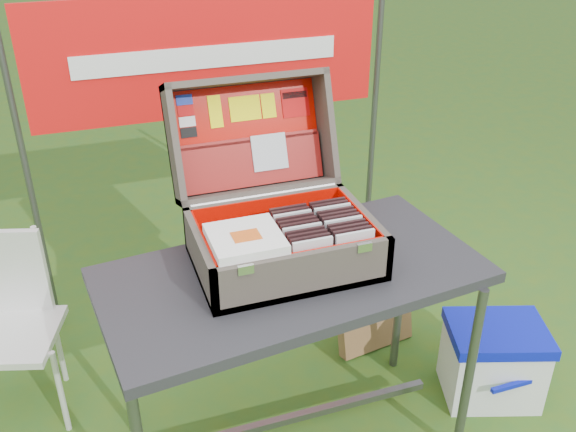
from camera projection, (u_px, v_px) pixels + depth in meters
name	position (u px, v px, depth m)	size (l,w,h in m)	color
table	(292.00, 362.00, 2.41)	(1.32, 0.66, 0.82)	#272729
table_top	(292.00, 275.00, 2.22)	(1.32, 0.66, 0.04)	#272729
table_leg_fr	(469.00, 377.00, 2.37)	(0.04, 0.04, 0.78)	#59595B
table_leg_bl	(123.00, 355.00, 2.47)	(0.04, 0.04, 0.78)	#59595B
table_leg_br	(400.00, 296.00, 2.81)	(0.04, 0.04, 0.78)	#59595B
table_brace	(292.00, 418.00, 2.55)	(1.17, 0.03, 0.03)	#59595B
suitcase	(278.00, 187.00, 2.17)	(0.61, 0.60, 0.54)	brown
suitcase_base_bottom	(284.00, 261.00, 2.24)	(0.61, 0.44, 0.02)	brown
suitcase_base_wall_front	(305.00, 275.00, 2.04)	(0.61, 0.02, 0.16)	brown
suitcase_base_wall_back	(266.00, 216.00, 2.38)	(0.61, 0.02, 0.16)	brown
suitcase_base_wall_left	(200.00, 259.00, 2.12)	(0.02, 0.44, 0.16)	brown
suitcase_base_wall_right	(362.00, 230.00, 2.29)	(0.02, 0.44, 0.16)	brown
suitcase_liner_floor	(284.00, 257.00, 2.24)	(0.57, 0.39, 0.01)	red
suitcase_latch_left	(246.00, 270.00, 1.94)	(0.05, 0.01, 0.03)	silver
suitcase_latch_right	(364.00, 247.00, 2.05)	(0.05, 0.01, 0.03)	silver
suitcase_hinge	(265.00, 195.00, 2.35)	(0.02, 0.02, 0.55)	silver
suitcase_lid_back	(247.00, 136.00, 2.46)	(0.61, 0.44, 0.02)	brown
suitcase_lid_rim_far	(245.00, 80.00, 2.36)	(0.61, 0.02, 0.16)	brown
suitcase_lid_rim_near	(259.00, 190.00, 2.43)	(0.61, 0.02, 0.16)	brown
suitcase_lid_rim_left	(173.00, 146.00, 2.31)	(0.02, 0.44, 0.16)	brown
suitcase_lid_rim_right	(325.00, 127.00, 2.48)	(0.02, 0.44, 0.16)	brown
suitcase_lid_liner	(248.00, 136.00, 2.45)	(0.56, 0.39, 0.01)	red
suitcase_liner_wall_front	(304.00, 270.00, 2.04)	(0.57, 0.01, 0.14)	red
suitcase_liner_wall_back	(267.00, 215.00, 2.36)	(0.57, 0.01, 0.14)	red
suitcase_liner_wall_left	(204.00, 255.00, 2.12)	(0.01, 0.39, 0.14)	red
suitcase_liner_wall_right	(358.00, 227.00, 2.28)	(0.01, 0.39, 0.14)	red
suitcase_lid_pocket	(253.00, 163.00, 2.45)	(0.55, 0.18, 0.03)	maroon
suitcase_pocket_edge	(250.00, 140.00, 2.43)	(0.54, 0.02, 0.02)	maroon
suitcase_pocket_cd	(269.00, 152.00, 2.44)	(0.14, 0.14, 0.01)	silver
lid_sticker_cc_a	(184.00, 100.00, 2.35)	(0.06, 0.04, 0.00)	#1933B2
lid_sticker_cc_b	(186.00, 111.00, 2.36)	(0.06, 0.04, 0.00)	#C60505
lid_sticker_cc_c	(187.00, 122.00, 2.37)	(0.06, 0.04, 0.00)	white
lid_sticker_cc_d	(189.00, 133.00, 2.37)	(0.06, 0.04, 0.00)	black
lid_card_neon_tall	(215.00, 112.00, 2.39)	(0.05, 0.12, 0.00)	#FCF502
lid_card_neon_main	(245.00, 108.00, 2.43)	(0.12, 0.09, 0.00)	#FCF502
lid_card_neon_small	(268.00, 106.00, 2.45)	(0.05, 0.09, 0.00)	#FCF502
lid_sticker_band	(295.00, 103.00, 2.48)	(0.11, 0.11, 0.00)	#C60505
lid_sticker_band_bar	(294.00, 95.00, 2.48)	(0.10, 0.02, 0.00)	black
cd_left_0	(312.00, 261.00, 2.07)	(0.14, 0.01, 0.16)	silver
cd_left_1	(310.00, 257.00, 2.09)	(0.14, 0.01, 0.16)	black
cd_left_2	(307.00, 253.00, 2.11)	(0.14, 0.01, 0.16)	black
cd_left_3	(305.00, 249.00, 2.13)	(0.14, 0.01, 0.16)	black
cd_left_4	(302.00, 246.00, 2.15)	(0.14, 0.01, 0.16)	silver
cd_left_5	(300.00, 242.00, 2.17)	(0.14, 0.01, 0.16)	black
cd_left_6	(297.00, 239.00, 2.19)	(0.14, 0.01, 0.16)	black
cd_left_7	(295.00, 236.00, 2.21)	(0.14, 0.01, 0.16)	black
cd_left_8	(292.00, 232.00, 2.23)	(0.14, 0.01, 0.16)	silver
cd_left_9	(290.00, 229.00, 2.25)	(0.14, 0.01, 0.16)	black
cd_left_10	(288.00, 226.00, 2.27)	(0.14, 0.01, 0.16)	black
cd_right_0	(354.00, 253.00, 2.11)	(0.14, 0.01, 0.16)	silver
cd_right_1	(351.00, 249.00, 2.13)	(0.14, 0.01, 0.16)	black
cd_right_2	(348.00, 245.00, 2.15)	(0.14, 0.01, 0.16)	black
cd_right_3	(345.00, 242.00, 2.17)	(0.14, 0.01, 0.16)	black
cd_right_4	(343.00, 238.00, 2.19)	(0.14, 0.01, 0.16)	silver
cd_right_5	(340.00, 235.00, 2.21)	(0.14, 0.01, 0.16)	black
cd_right_6	(337.00, 232.00, 2.23)	(0.14, 0.01, 0.16)	black
cd_right_7	(334.00, 229.00, 2.25)	(0.14, 0.01, 0.16)	black
cd_right_8	(332.00, 225.00, 2.27)	(0.14, 0.01, 0.16)	silver
cd_right_9	(329.00, 222.00, 2.29)	(0.14, 0.01, 0.16)	black
cd_right_10	(327.00, 219.00, 2.31)	(0.14, 0.01, 0.16)	black
songbook_0	(246.00, 242.00, 2.05)	(0.23, 0.23, 0.01)	white
songbook_1	(245.00, 241.00, 2.05)	(0.23, 0.23, 0.01)	white
songbook_2	(245.00, 239.00, 2.05)	(0.23, 0.23, 0.01)	white
songbook_3	(245.00, 238.00, 2.05)	(0.23, 0.23, 0.01)	white
songbook_4	(245.00, 237.00, 2.04)	(0.23, 0.23, 0.01)	white
songbook_5	(245.00, 235.00, 2.04)	(0.23, 0.23, 0.01)	white
songbook_graphic	(246.00, 236.00, 2.03)	(0.09, 0.07, 0.00)	#D85919
cooler	(493.00, 361.00, 2.75)	(0.40, 0.31, 0.36)	white
cooler_body	(492.00, 365.00, 2.77)	(0.39, 0.29, 0.31)	white
cooler_lid	(498.00, 333.00, 2.68)	(0.40, 0.31, 0.05)	#0A16BB
cooler_handle	(517.00, 384.00, 2.61)	(0.24, 0.02, 0.02)	#0A16BB
chair	(11.00, 338.00, 2.55)	(0.36, 0.40, 0.80)	silver
chair_seat	(10.00, 336.00, 2.54)	(0.36, 0.36, 0.03)	silver
chair_backrest	(1.00, 272.00, 2.59)	(0.36, 0.03, 0.38)	silver
chair_leg_fr	(61.00, 392.00, 2.56)	(0.02, 0.02, 0.41)	silver
chair_leg_br	(58.00, 344.00, 2.81)	(0.02, 0.02, 0.41)	silver
chair_upright_right	(42.00, 267.00, 2.64)	(0.02, 0.02, 0.38)	silver
cardboard_box	(374.00, 308.00, 3.04)	(0.39, 0.06, 0.41)	#9A6739
banner_post_left	(27.00, 173.00, 2.85)	(0.03, 0.03, 1.70)	#59595B
banner_post_right	(373.00, 128.00, 3.34)	(0.03, 0.03, 1.70)	#59595B
banner	(209.00, 56.00, 2.87)	(1.60, 0.01, 0.55)	red
banner_text	(209.00, 57.00, 2.86)	(1.20, 0.00, 0.10)	white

